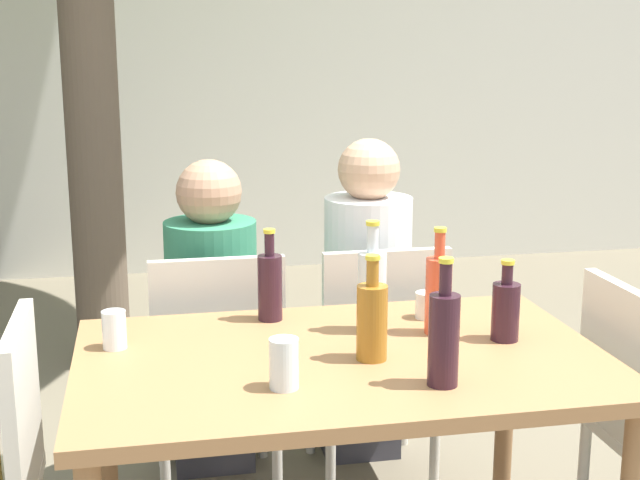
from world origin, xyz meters
name	(u,v)px	position (x,y,z in m)	size (l,w,h in m)	color
cafe_building_wall	(214,67)	(0.00, 3.92, 1.40)	(10.00, 0.08, 2.80)	silver
dining_table_front	(342,384)	(0.00, 0.00, 0.67)	(1.42, 0.90, 0.76)	#996B42
patio_chair_2	(217,361)	(-0.28, 0.68, 0.51)	(0.44, 0.44, 0.90)	beige
patio_chair_3	(377,350)	(0.28, 0.68, 0.51)	(0.44, 0.44, 0.90)	beige
person_seated_2	(211,333)	(-0.28, 0.92, 0.53)	(0.32, 0.56, 1.18)	#383842
person_seated_3	(361,317)	(0.28, 0.92, 0.56)	(0.32, 0.56, 1.24)	#383842
water_bottle_0	(372,289)	(0.13, 0.18, 0.88)	(0.08, 0.08, 0.33)	silver
wine_bottle_1	(270,285)	(-0.14, 0.34, 0.86)	(0.07, 0.07, 0.28)	#331923
wine_bottle_2	(506,309)	(0.48, 0.03, 0.85)	(0.08, 0.08, 0.23)	#331923
amber_bottle_3	(372,319)	(0.07, -0.05, 0.87)	(0.08, 0.08, 0.28)	#9E661E
wine_bottle_4	(444,336)	(0.19, -0.26, 0.88)	(0.08, 0.08, 0.32)	#331923
soda_bottle_5	(438,293)	(0.31, 0.12, 0.88)	(0.08, 0.08, 0.31)	#DB4C2D
drinking_glass_0	(426,305)	(0.32, 0.27, 0.80)	(0.07, 0.07, 0.08)	silver
drinking_glass_1	(114,330)	(-0.60, 0.17, 0.81)	(0.07, 0.07, 0.11)	white
drinking_glass_2	(284,364)	(-0.19, -0.20, 0.82)	(0.07, 0.07, 0.13)	silver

